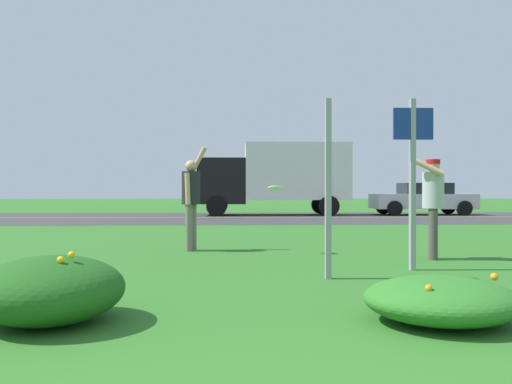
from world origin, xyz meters
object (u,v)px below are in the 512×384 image
Objects in this scene: frisbee_white at (276,188)px; car_silver_center_left at (423,199)px; person_thrower_dark_shirt at (191,196)px; person_catcher_red_cap_gray_shirt at (433,198)px; box_truck_black at (276,175)px; sign_post_near_path at (328,189)px; sign_post_by_roadside at (413,166)px.

car_silver_center_left is (7.80, 14.41, -0.41)m from frisbee_white.
person_thrower_dark_shirt is 7.03× the size of frisbee_white.
frisbee_white is 16.39m from car_silver_center_left.
person_catcher_red_cap_gray_shirt is 15.34m from box_truck_black.
sign_post_near_path is 17.08m from box_truck_black.
frisbee_white is (-2.48, 0.85, 0.16)m from person_catcher_red_cap_gray_shirt.
car_silver_center_left is (6.04, 16.39, -0.71)m from sign_post_by_roadside.
sign_post_near_path is 0.50× the size of car_silver_center_left.
sign_post_by_roadside is at bearing -87.74° from box_truck_black.
sign_post_by_roadside is at bearing -110.22° from car_silver_center_left.
sign_post_by_roadside is 0.53× the size of car_silver_center_left.
car_silver_center_left is 0.67× the size of box_truck_black.
person_thrower_dark_shirt reaches higher than person_catcher_red_cap_gray_shirt.
person_catcher_red_cap_gray_shirt is 16.16m from car_silver_center_left.
person_catcher_red_cap_gray_shirt is at bearing -84.90° from box_truck_black.
box_truck_black reaches higher than frisbee_white.
person_thrower_dark_shirt is 4.24m from person_catcher_red_cap_gray_shirt.
sign_post_near_path reaches higher than car_silver_center_left.
frisbee_white is 0.06× the size of car_silver_center_left.
person_catcher_red_cap_gray_shirt is 0.37× the size of car_silver_center_left.
person_catcher_red_cap_gray_shirt is at bearing 57.74° from sign_post_by_roadside.
sign_post_near_path is 18.57m from car_silver_center_left.
person_thrower_dark_shirt is at bearing -123.89° from car_silver_center_left.
sign_post_by_roadside is 2.67m from frisbee_white.
sign_post_near_path is 3.74m from person_thrower_dark_shirt.
person_thrower_dark_shirt is at bearing 161.17° from frisbee_white.
box_truck_black is at bearing 85.58° from frisbee_white.
sign_post_near_path is 0.34× the size of box_truck_black.
sign_post_by_roadside is 1.23× the size of person_thrower_dark_shirt.
sign_post_near_path reaches higher than person_thrower_dark_shirt.
person_thrower_dark_shirt is at bearing 161.13° from person_catcher_red_cap_gray_shirt.
car_silver_center_left is at bearing 61.58° from frisbee_white.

